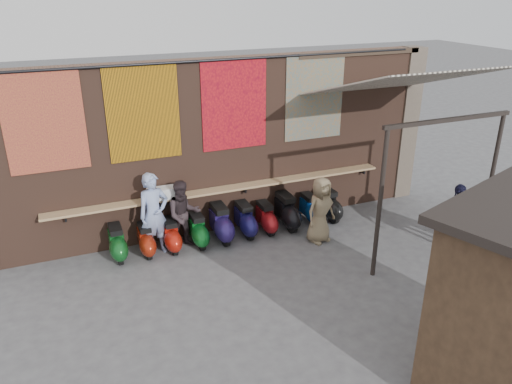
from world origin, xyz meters
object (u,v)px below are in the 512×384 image
diner_left (154,214)px  shopper_navy (457,217)px  scooter_stool_0 (117,243)px  scooter_stool_6 (266,218)px  diner_right (184,215)px  shelf_box (163,193)px  shopper_tan (320,210)px  scooter_stool_7 (287,212)px  scooter_stool_5 (245,220)px  scooter_stool_1 (146,240)px  scooter_stool_3 (198,230)px  scooter_stool_4 (221,224)px  scooter_stool_9 (329,205)px  shopper_grey (485,216)px  scooter_stool_2 (171,236)px  scooter_stool_8 (310,209)px

diner_left → shopper_navy: bearing=-33.0°
scooter_stool_0 → shopper_navy: 7.36m
scooter_stool_6 → diner_right: diner_right is taller
scooter_stool_6 → diner_right: (-1.97, 0.02, 0.43)m
shelf_box → shopper_tan: (3.27, -1.20, -0.48)m
shopper_navy → scooter_stool_7: bearing=-65.0°
scooter_stool_7 → scooter_stool_5: bearing=179.2°
scooter_stool_1 → scooter_stool_6: bearing=-0.2°
scooter_stool_3 → scooter_stool_5: size_ratio=0.95×
scooter_stool_4 → shopper_navy: (4.65, -2.32, 0.35)m
scooter_stool_0 → scooter_stool_9: bearing=-0.3°
scooter_stool_0 → shopper_grey: size_ratio=0.48×
scooter_stool_0 → diner_right: (1.46, -0.04, 0.42)m
shopper_navy → scooter_stool_6: bearing=-60.3°
shelf_box → scooter_stool_2: shelf_box is taller
scooter_stool_0 → shopper_navy: shopper_navy is taller
scooter_stool_5 → shopper_navy: 4.69m
shelf_box → scooter_stool_9: bearing=-4.1°
scooter_stool_5 → shopper_tan: shopper_tan is taller
scooter_stool_2 → diner_left: (-0.33, 0.03, 0.57)m
scooter_stool_7 → scooter_stool_9: 1.17m
scooter_stool_6 → shopper_navy: size_ratio=0.49×
scooter_stool_5 → scooter_stool_8: scooter_stool_5 is taller
scooter_stool_4 → scooter_stool_6: (1.12, -0.01, -0.06)m
scooter_stool_2 → scooter_stool_7: bearing=0.5°
scooter_stool_6 → shopper_grey: shopper_grey is taller
shelf_box → scooter_stool_6: (2.32, -0.32, -0.89)m
scooter_stool_0 → scooter_stool_3: scooter_stool_0 is taller
diner_left → scooter_stool_8: bearing=-11.7°
scooter_stool_8 → shopper_tan: shopper_tan is taller
shelf_box → scooter_stool_9: (4.04, -0.29, -0.86)m
diner_right → scooter_stool_9: bearing=-1.8°
scooter_stool_8 → shopper_navy: bearing=-45.4°
scooter_stool_1 → scooter_stool_3: size_ratio=0.93×
scooter_stool_7 → scooter_stool_8: bearing=3.3°
scooter_stool_3 → shopper_navy: size_ratio=0.51×
shelf_box → scooter_stool_7: bearing=-6.1°
scooter_stool_1 → scooter_stool_8: size_ratio=0.96×
shelf_box → scooter_stool_8: (3.52, -0.27, -0.89)m
shelf_box → scooter_stool_9: 4.14m
shelf_box → shopper_tan: 3.51m
scooter_stool_4 → shopper_tan: (2.06, -0.89, 0.35)m
shelf_box → scooter_stool_5: size_ratio=0.81×
scooter_stool_1 → scooter_stool_4: bearing=0.1°
scooter_stool_7 → diner_right: size_ratio=0.56×
scooter_stool_0 → scooter_stool_9: (5.14, -0.03, 0.02)m
scooter_stool_1 → scooter_stool_7: 3.38m
shelf_box → shopper_navy: (5.85, -2.63, -0.48)m
scooter_stool_8 → shopper_grey: size_ratio=0.46×
diner_right → shopper_navy: diner_right is taller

